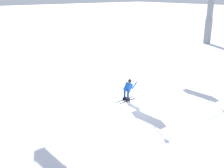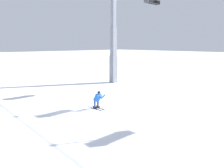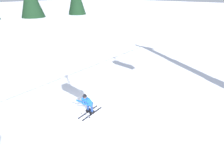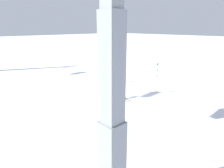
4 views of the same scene
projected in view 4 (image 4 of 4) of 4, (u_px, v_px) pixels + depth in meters
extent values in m
plane|color=white|center=(125.00, 94.00, 19.12)|extent=(260.00, 260.00, 0.00)
cube|color=black|center=(122.00, 99.00, 17.62)|extent=(1.57, 0.18, 0.01)
cube|color=black|center=(122.00, 98.00, 17.60)|extent=(0.29, 0.13, 0.16)
cylinder|color=navy|center=(122.00, 94.00, 17.48)|extent=(0.13, 0.13, 0.63)
cube|color=black|center=(124.00, 98.00, 17.84)|extent=(1.57, 0.18, 0.01)
cube|color=black|center=(124.00, 98.00, 17.81)|extent=(0.29, 0.13, 0.16)
cylinder|color=navy|center=(124.00, 94.00, 17.70)|extent=(0.13, 0.13, 0.63)
cube|color=blue|center=(122.00, 89.00, 17.58)|extent=(0.55, 0.45, 0.63)
sphere|color=#997051|center=(121.00, 85.00, 17.58)|extent=(0.21, 0.21, 0.21)
sphere|color=black|center=(121.00, 85.00, 17.57)|extent=(0.22, 0.22, 0.22)
cylinder|color=blue|center=(117.00, 88.00, 17.63)|extent=(0.47, 0.11, 0.41)
cylinder|color=gray|center=(117.00, 94.00, 17.77)|extent=(0.47, 0.17, 1.06)
cylinder|color=black|center=(118.00, 98.00, 17.73)|extent=(0.07, 0.07, 0.01)
cylinder|color=blue|center=(121.00, 87.00, 17.95)|extent=(0.47, 0.11, 0.41)
cylinder|color=gray|center=(121.00, 93.00, 18.16)|extent=(0.48, 0.11, 1.06)
cylinder|color=black|center=(122.00, 97.00, 18.18)|extent=(0.07, 0.07, 0.01)
cube|color=gray|center=(112.00, 166.00, 6.75)|extent=(0.71, 0.71, 3.39)
cube|color=gray|center=(112.00, 70.00, 5.79)|extent=(0.60, 0.60, 3.39)
cylinder|color=blue|center=(157.00, 76.00, 25.12)|extent=(0.07, 0.07, 0.39)
cylinder|color=yellow|center=(157.00, 73.00, 25.01)|extent=(0.07, 0.07, 0.39)
cylinder|color=blue|center=(158.00, 70.00, 24.90)|extent=(0.07, 0.07, 0.39)
cylinder|color=yellow|center=(158.00, 67.00, 24.78)|extent=(0.07, 0.07, 0.39)
cylinder|color=blue|center=(158.00, 64.00, 24.67)|extent=(0.07, 0.07, 0.39)
cylinder|color=blue|center=(158.00, 64.00, 24.70)|extent=(0.02, 0.28, 0.28)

